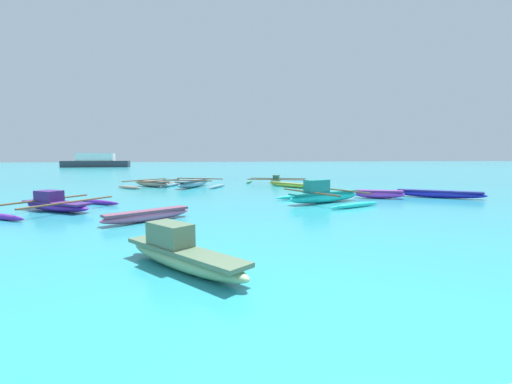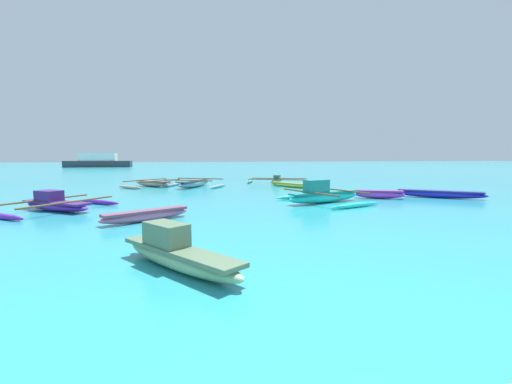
{
  "view_description": "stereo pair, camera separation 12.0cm",
  "coord_description": "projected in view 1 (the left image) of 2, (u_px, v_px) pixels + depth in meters",
  "views": [
    {
      "loc": [
        -1.15,
        -1.33,
        2.08
      ],
      "look_at": [
        1.88,
        15.71,
        0.25
      ],
      "focal_mm": 24.0,
      "sensor_mm": 36.0,
      "label": 1
    },
    {
      "loc": [
        -1.03,
        -1.36,
        2.08
      ],
      "look_at": [
        1.88,
        15.71,
        0.25
      ],
      "focal_mm": 24.0,
      "sensor_mm": 36.0,
      "label": 2
    }
  ],
  "objects": [
    {
      "name": "moored_boat_0",
      "position": [
        148.0,
        215.0,
        10.93
      ],
      "size": [
        2.74,
        2.07,
        0.35
      ],
      "rotation": [
        0.0,
        0.0,
        0.6
      ],
      "color": "#BD5F8A",
      "rests_on": "ground_plane"
    },
    {
      "name": "moored_boat_1",
      "position": [
        324.0,
        195.0,
        15.24
      ],
      "size": [
        4.0,
        4.53,
        1.04
      ],
      "rotation": [
        0.0,
        0.0,
        0.39
      ],
      "color": "#21CEC7",
      "rests_on": "ground_plane"
    },
    {
      "name": "moored_boat_2",
      "position": [
        181.0,
        253.0,
        6.32
      ],
      "size": [
        2.49,
        2.95,
        0.81
      ],
      "rotation": [
        0.0,
        0.0,
        -0.9
      ],
      "color": "#7FAE7B",
      "rests_on": "ground_plane"
    },
    {
      "name": "moored_boat_3",
      "position": [
        152.0,
        184.0,
        23.15
      ],
      "size": [
        4.24,
        4.34,
        0.47
      ],
      "rotation": [
        0.0,
        0.0,
        -0.74
      ],
      "color": "tan",
      "rests_on": "ground_plane"
    },
    {
      "name": "moored_boat_4",
      "position": [
        292.0,
        185.0,
        22.78
      ],
      "size": [
        2.6,
        3.71,
        0.28
      ],
      "rotation": [
        0.0,
        0.0,
        -1.0
      ],
      "color": "#D8E341",
      "rests_on": "ground_plane"
    },
    {
      "name": "moored_boat_5",
      "position": [
        439.0,
        194.0,
        17.04
      ],
      "size": [
        3.66,
        2.78,
        0.37
      ],
      "rotation": [
        0.0,
        0.0,
        -0.61
      ],
      "color": "#2624C0",
      "rests_on": "ground_plane"
    },
    {
      "name": "moored_boat_6",
      "position": [
        56.0,
        204.0,
        12.96
      ],
      "size": [
        4.19,
        4.64,
        0.76
      ],
      "rotation": [
        0.0,
        0.0,
        -0.6
      ],
      "color": "#5B22A4",
      "rests_on": "ground_plane"
    },
    {
      "name": "moored_boat_7",
      "position": [
        379.0,
        194.0,
        16.81
      ],
      "size": [
        2.43,
        1.41,
        0.4
      ],
      "rotation": [
        0.0,
        0.0,
        -0.38
      ],
      "color": "#BA3DD1",
      "rests_on": "ground_plane"
    },
    {
      "name": "moored_boat_8",
      "position": [
        194.0,
        183.0,
        22.86
      ],
      "size": [
        4.47,
        4.06,
        0.55
      ],
      "rotation": [
        0.0,
        0.0,
        1.12
      ],
      "color": "#6994A8",
      "rests_on": "ground_plane"
    },
    {
      "name": "moored_boat_9",
      "position": [
        277.0,
        181.0,
        26.01
      ],
      "size": [
        4.92,
        3.45,
        0.65
      ],
      "rotation": [
        0.0,
        0.0,
        1.21
      ],
      "color": "#4A8F68",
      "rests_on": "ground_plane"
    },
    {
      "name": "distant_ferry",
      "position": [
        96.0,
        161.0,
        63.57
      ],
      "size": [
        11.71,
        2.58,
        2.58
      ],
      "color": "#2D333D",
      "rests_on": "ground_plane"
    }
  ]
}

